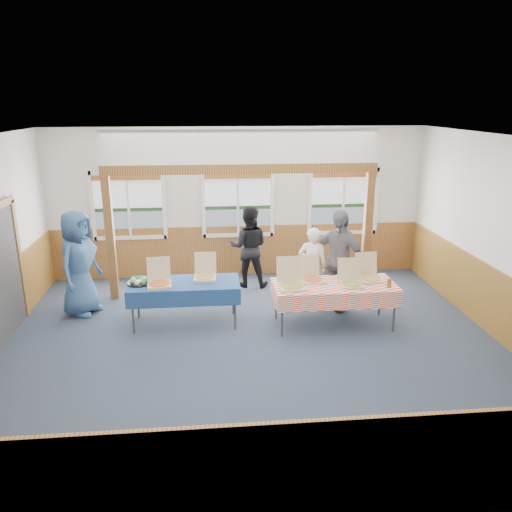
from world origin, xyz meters
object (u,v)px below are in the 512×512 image
Objects in this scene: table_left at (184,285)px; woman_white at (312,266)px; person_grey at (338,260)px; man_blue at (79,263)px; table_right at (334,287)px; woman_black at (249,247)px.

woman_white is (2.35, 0.67, 0.04)m from table_left.
woman_white is 0.51m from person_grey.
table_right is at bearing -79.67° from man_blue.
table_right is 1.09× the size of man_blue.
table_left is at bearing 36.22° from woman_white.
woman_white is 4.22m from man_blue.
man_blue reaches higher than table_right.
woman_white reaches higher than table_right.
woman_white is 0.89× the size of woman_black.
table_right is 1.23× the size of woman_black.
table_right is 4.50m from man_blue.
woman_black is at bearing 120.77° from table_right.
table_right is 0.82m from person_grey.
woman_black reaches higher than woman_white.
table_left and table_right have the same top height.
woman_white is 0.78× the size of man_blue.
person_grey is at bearing 148.02° from woman_black.
woman_white is (-0.17, 0.99, 0.04)m from table_right.
person_grey reaches higher than table_left.
table_right is 1.11× the size of person_grey.
woman_black is (-1.28, 2.09, 0.13)m from table_right.
table_right is 1.01m from woman_white.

